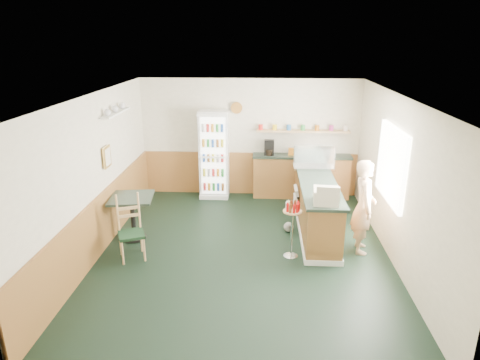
# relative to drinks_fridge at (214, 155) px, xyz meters

# --- Properties ---
(ground) EXTENTS (6.00, 6.00, 0.00)m
(ground) POSITION_rel_drinks_fridge_xyz_m (0.81, -2.74, -1.01)
(ground) COLOR black
(ground) RESTS_ON ground
(room_envelope) EXTENTS (5.04, 6.02, 2.72)m
(room_envelope) POSITION_rel_drinks_fridge_xyz_m (0.58, -2.01, 0.52)
(room_envelope) COLOR beige
(room_envelope) RESTS_ON ground
(service_counter) EXTENTS (0.68, 3.01, 1.01)m
(service_counter) POSITION_rel_drinks_fridge_xyz_m (2.16, -1.67, -0.55)
(service_counter) COLOR #A06633
(service_counter) RESTS_ON ground
(back_counter) EXTENTS (2.24, 0.42, 1.69)m
(back_counter) POSITION_rel_drinks_fridge_xyz_m (1.99, 0.06, -0.46)
(back_counter) COLOR #A06633
(back_counter) RESTS_ON ground
(drinks_fridge) EXTENTS (0.66, 0.55, 2.01)m
(drinks_fridge) POSITION_rel_drinks_fridge_xyz_m (0.00, 0.00, 0.00)
(drinks_fridge) COLOR white
(drinks_fridge) RESTS_ON ground
(display_case) EXTENTS (0.82, 0.43, 0.46)m
(display_case) POSITION_rel_drinks_fridge_xyz_m (2.16, -0.97, 0.23)
(display_case) COLOR silver
(display_case) RESTS_ON service_counter
(cash_register) EXTENTS (0.44, 0.46, 0.23)m
(cash_register) POSITION_rel_drinks_fridge_xyz_m (2.16, -2.87, 0.12)
(cash_register) COLOR beige
(cash_register) RESTS_ON service_counter
(shopkeeper) EXTENTS (0.44, 0.58, 1.65)m
(shopkeeper) POSITION_rel_drinks_fridge_xyz_m (2.86, -2.55, -0.18)
(shopkeeper) COLOR tan
(shopkeeper) RESTS_ON ground
(condiment_stand) EXTENTS (0.32, 0.32, 0.99)m
(condiment_stand) POSITION_rel_drinks_fridge_xyz_m (1.63, -2.85, -0.32)
(condiment_stand) COLOR silver
(condiment_stand) RESTS_ON ground
(newspaper_rack) EXTENTS (0.09, 0.44, 0.52)m
(newspaper_rack) POSITION_rel_drinks_fridge_xyz_m (1.80, -1.42, -0.52)
(newspaper_rack) COLOR black
(newspaper_rack) RESTS_ON ground
(cafe_table) EXTENTS (0.84, 0.84, 0.83)m
(cafe_table) POSITION_rel_drinks_fridge_xyz_m (-1.24, -2.32, -0.42)
(cafe_table) COLOR black
(cafe_table) RESTS_ON ground
(cafe_chair) EXTENTS (0.54, 0.55, 1.10)m
(cafe_chair) POSITION_rel_drinks_fridge_xyz_m (-1.05, -2.96, -0.43)
(cafe_chair) COLOR black
(cafe_chair) RESTS_ON ground
(dog_doorstop) EXTENTS (0.19, 0.25, 0.23)m
(dog_doorstop) POSITION_rel_drinks_fridge_xyz_m (1.64, -1.88, -0.90)
(dog_doorstop) COLOR gray
(dog_doorstop) RESTS_ON ground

